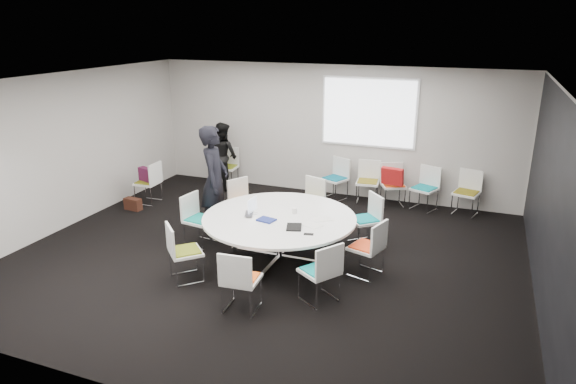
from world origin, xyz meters
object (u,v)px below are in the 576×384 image
(person_back, at_px, (223,156))
(laptop, at_px, (252,214))
(chair_person_back, at_px, (227,174))
(maroon_bag, at_px, (147,175))
(chair_back_a, at_px, (335,187))
(chair_ring_a, at_px, (366,258))
(chair_back_b, at_px, (367,190))
(chair_ring_c, at_px, (309,210))
(chair_ring_h, at_px, (320,283))
(chair_back_d, at_px, (424,197))
(brown_bag, at_px, (133,204))
(chair_ring_d, at_px, (244,212))
(chair_ring_g, at_px, (241,291))
(chair_back_c, at_px, (393,193))
(chair_ring_e, at_px, (200,229))
(cup, at_px, (294,211))
(chair_spare_left, at_px, (149,190))
(person_main, at_px, (215,181))
(chair_ring_b, at_px, (364,229))
(conference_table, at_px, (279,227))
(chair_ring_f, at_px, (185,262))
(chair_back_e, at_px, (466,201))

(person_back, xyz_separation_m, laptop, (2.16, -3.08, -0.02))
(chair_person_back, distance_m, maroon_bag, 1.96)
(chair_back_a, distance_m, laptop, 3.32)
(chair_ring_a, bearing_deg, chair_back_b, 29.53)
(chair_ring_a, distance_m, chair_ring_c, 2.18)
(chair_ring_h, height_order, laptop, chair_ring_h)
(chair_back_d, distance_m, brown_bag, 5.90)
(chair_ring_d, relative_size, laptop, 2.99)
(chair_ring_g, xyz_separation_m, chair_back_c, (1.12, 4.79, 0.00))
(chair_ring_e, relative_size, chair_back_d, 1.00)
(chair_ring_e, xyz_separation_m, cup, (1.65, 0.17, 0.50))
(chair_ring_d, relative_size, person_back, 0.58)
(chair_spare_left, height_order, maroon_bag, chair_spare_left)
(chair_back_c, bearing_deg, chair_spare_left, -5.41)
(cup, bearing_deg, chair_person_back, 133.25)
(person_main, bearing_deg, chair_ring_b, -95.82)
(person_main, bearing_deg, chair_back_b, -55.54)
(chair_ring_h, xyz_separation_m, chair_spare_left, (-4.57, 2.52, 0.00))
(chair_ring_a, bearing_deg, laptop, 108.64)
(chair_ring_e, height_order, person_back, person_back)
(chair_ring_a, xyz_separation_m, chair_ring_h, (-0.41, -0.98, 0.00))
(conference_table, xyz_separation_m, chair_back_a, (0.00, 3.17, -0.29))
(chair_ring_a, distance_m, laptop, 1.91)
(maroon_bag, bearing_deg, chair_ring_b, -5.41)
(chair_back_c, bearing_deg, chair_ring_c, 26.66)
(chair_ring_a, xyz_separation_m, chair_ring_b, (-0.28, 1.09, 0.00))
(chair_back_b, height_order, laptop, chair_back_b)
(chair_back_d, bearing_deg, chair_ring_c, 62.03)
(chair_back_b, relative_size, person_main, 0.45)
(chair_ring_d, xyz_separation_m, chair_spare_left, (-2.42, 0.42, 0.00))
(person_back, bearing_deg, chair_ring_f, 131.91)
(chair_back_d, bearing_deg, chair_ring_f, 78.43)
(cup, bearing_deg, conference_table, -127.75)
(chair_back_b, relative_size, chair_person_back, 1.00)
(chair_ring_g, bearing_deg, brown_bag, 140.04)
(chair_ring_d, relative_size, maroon_bag, 2.20)
(conference_table, bearing_deg, chair_back_e, 50.07)
(chair_back_b, bearing_deg, laptop, 64.27)
(person_back, height_order, laptop, person_back)
(chair_back_b, distance_m, chair_spare_left, 4.59)
(chair_ring_g, xyz_separation_m, chair_ring_h, (0.89, 0.60, 0.00))
(chair_ring_a, bearing_deg, chair_back_e, -4.20)
(chair_ring_f, distance_m, chair_back_d, 5.20)
(chair_ring_e, xyz_separation_m, chair_spare_left, (-2.08, 1.46, 0.00))
(brown_bag, bearing_deg, chair_ring_a, -11.96)
(chair_ring_e, bearing_deg, chair_ring_f, 28.96)
(chair_ring_e, distance_m, chair_person_back, 3.30)
(chair_back_e, bearing_deg, brown_bag, 33.35)
(chair_ring_g, distance_m, chair_back_e, 5.44)
(cup, relative_size, brown_bag, 0.25)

